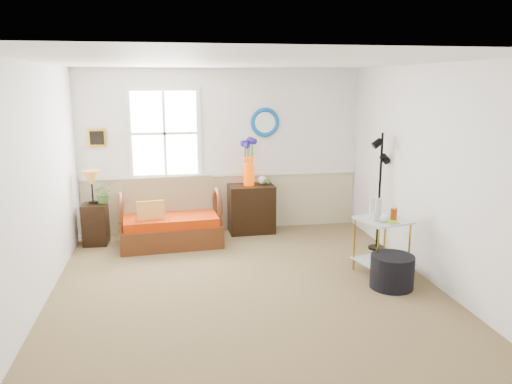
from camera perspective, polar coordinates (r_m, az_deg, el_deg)
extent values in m
cube|color=olive|center=(6.01, -1.13, -10.91)|extent=(4.50, 5.00, 0.01)
cube|color=white|center=(5.52, -1.25, 14.70)|extent=(4.50, 5.00, 0.01)
cube|color=white|center=(8.07, -3.91, 4.71)|extent=(4.50, 0.01, 2.60)
cube|color=white|center=(3.26, 5.62, -7.04)|extent=(4.50, 0.01, 2.60)
cube|color=white|center=(5.74, -23.99, 0.48)|extent=(0.01, 5.00, 2.60)
cube|color=white|center=(6.36, 19.29, 1.94)|extent=(0.01, 5.00, 2.60)
cube|color=#C2B38B|center=(8.21, -3.81, -1.20)|extent=(4.46, 0.02, 0.90)
cube|color=white|center=(8.10, -3.85, 2.02)|extent=(4.46, 0.04, 0.06)
cube|color=gold|center=(8.05, -17.71, 5.93)|extent=(0.28, 0.03, 0.28)
torus|color=#117DC6|center=(8.11, 1.03, 7.97)|extent=(0.47, 0.07, 0.47)
imported|color=#4B7735|center=(7.74, -17.01, -0.31)|extent=(0.37, 0.39, 0.25)
cylinder|color=black|center=(6.17, 15.27, -8.76)|extent=(0.58, 0.58, 0.39)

